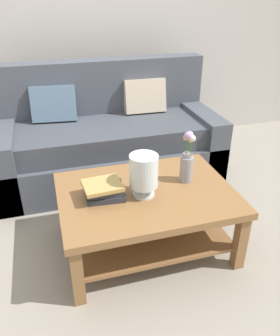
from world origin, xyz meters
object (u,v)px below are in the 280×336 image
Objects in this scene: flower_pitcher at (187,160)px; book_stack_main at (104,190)px; coffee_table at (147,207)px; glass_hurricane_vase at (144,172)px; couch at (108,140)px.

book_stack_main is at bearing -175.75° from flower_pitcher.
coffee_table is 0.30m from glass_hurricane_vase.
book_stack_main is (-0.25, -1.12, 0.15)m from couch.
coffee_table is 4.04× the size of glass_hurricane_vase.
flower_pitcher is (0.31, 0.06, 0.29)m from coffee_table.
flower_pitcher is (0.59, 0.04, 0.11)m from book_stack_main.
couch reaches higher than book_stack_main.
glass_hurricane_vase is (-0.03, -0.04, 0.30)m from coffee_table.
flower_pitcher is at bearing 10.91° from coffee_table.
glass_hurricane_vase reaches higher than book_stack_main.
couch is 1.76× the size of coffee_table.
couch reaches higher than flower_pitcher.
coffee_table is at bearing -88.02° from couch.
book_stack_main is 0.60m from flower_pitcher.
glass_hurricane_vase is 0.35m from flower_pitcher.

